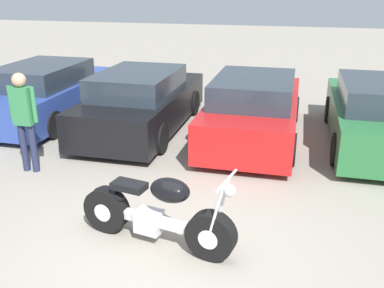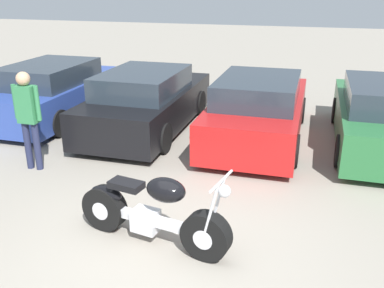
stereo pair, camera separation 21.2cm
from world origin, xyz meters
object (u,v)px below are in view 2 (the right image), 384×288
object	(u,v)px
parked_car_blue	(56,92)
parked_car_black	(147,102)
motorcycle	(151,213)
parked_car_green	(384,117)
person_standing	(28,112)
parked_car_red	(258,110)

from	to	relation	value
parked_car_blue	parked_car_black	xyz separation A→B (m)	(2.51, -0.26, 0.00)
motorcycle	parked_car_blue	bearing A→B (deg)	133.08
parked_car_blue	parked_car_green	size ratio (longest dim) A/B	1.00
motorcycle	person_standing	world-z (taller)	person_standing
motorcycle	person_standing	xyz separation A→B (m)	(-2.89, 1.61, 0.63)
parked_car_green	person_standing	distance (m)	6.83
parked_car_black	parked_car_green	bearing A→B (deg)	2.65
motorcycle	parked_car_red	distance (m)	4.39
parked_car_green	person_standing	world-z (taller)	person_standing
motorcycle	parked_car_green	bearing A→B (deg)	54.11
parked_car_red	parked_car_green	distance (m)	2.52
motorcycle	parked_car_green	distance (m)	5.59
parked_car_black	person_standing	world-z (taller)	person_standing
motorcycle	parked_car_red	xyz separation A→B (m)	(0.76, 4.32, 0.21)
parked_car_blue	person_standing	xyz separation A→B (m)	(1.36, -2.93, 0.42)
motorcycle	parked_car_black	xyz separation A→B (m)	(-1.75, 4.29, 0.21)
parked_car_black	person_standing	xyz separation A→B (m)	(-1.15, -2.68, 0.42)
parked_car_red	person_standing	distance (m)	4.57
parked_car_blue	parked_car_green	distance (m)	7.53
person_standing	parked_car_black	bearing A→B (deg)	66.79
parked_car_red	motorcycle	bearing A→B (deg)	-100.02
parked_car_black	parked_car_red	distance (m)	2.51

